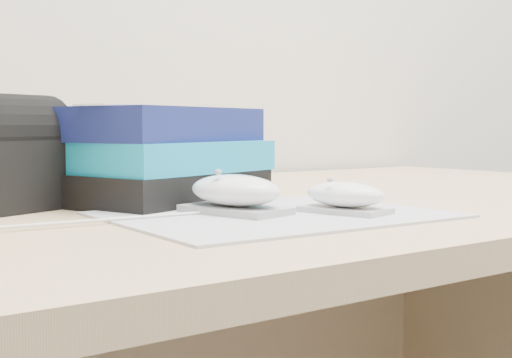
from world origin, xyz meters
TOP-DOWN VIEW (x-y plane):
  - mousepad at (-0.03, 1.42)m, footprint 0.35×0.28m
  - mouse_rear at (-0.06, 1.44)m, footprint 0.09×0.13m
  - mouse_front at (0.04, 1.38)m, footprint 0.07×0.10m
  - usb_cable at (-0.22, 1.47)m, footprint 0.24×0.02m
  - book_stack at (-0.07, 1.62)m, footprint 0.29×0.26m
  - pouch at (-0.25, 1.64)m, footprint 0.17×0.14m

SIDE VIEW (x-z plane):
  - mousepad at x=-0.03m, z-range 0.73..0.73m
  - usb_cable at x=-0.22m, z-range 0.73..0.74m
  - mouse_front at x=0.04m, z-range 0.73..0.77m
  - mouse_rear at x=-0.06m, z-range 0.73..0.78m
  - book_stack at x=-0.07m, z-range 0.73..0.85m
  - pouch at x=-0.25m, z-range 0.73..0.86m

